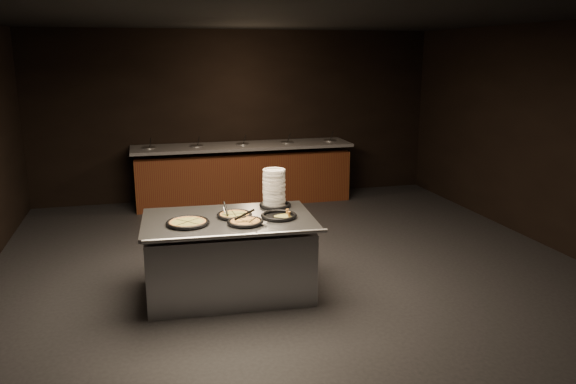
# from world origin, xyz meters

# --- Properties ---
(room) EXTENTS (7.02, 8.02, 2.92)m
(room) POSITION_xyz_m (0.00, 0.00, 1.45)
(room) COLOR black
(room) RESTS_ON ground
(salad_bar) EXTENTS (3.70, 0.83, 1.18)m
(salad_bar) POSITION_xyz_m (0.00, 3.56, 0.44)
(salad_bar) COLOR #502C12
(salad_bar) RESTS_ON ground
(serving_counter) EXTENTS (1.82, 1.23, 0.84)m
(serving_counter) POSITION_xyz_m (-0.83, -0.17, 0.40)
(serving_counter) COLOR #A7AAAE
(serving_counter) RESTS_ON ground
(plate_stack) EXTENTS (0.25, 0.25, 0.42)m
(plate_stack) POSITION_xyz_m (-0.26, 0.16, 1.05)
(plate_stack) COLOR white
(plate_stack) RESTS_ON serving_counter
(pan_veggie_whole) EXTENTS (0.43, 0.43, 0.04)m
(pan_veggie_whole) POSITION_xyz_m (-1.26, -0.30, 0.86)
(pan_veggie_whole) COLOR black
(pan_veggie_whole) RESTS_ON serving_counter
(pan_cheese_whole) EXTENTS (0.37, 0.37, 0.04)m
(pan_cheese_whole) POSITION_xyz_m (-0.76, -0.14, 0.86)
(pan_cheese_whole) COLOR black
(pan_cheese_whole) RESTS_ON serving_counter
(pan_cheese_slices_a) EXTENTS (0.35, 0.35, 0.04)m
(pan_cheese_slices_a) POSITION_xyz_m (-0.26, 0.14, 0.86)
(pan_cheese_slices_a) COLOR black
(pan_cheese_slices_a) RESTS_ON serving_counter
(pan_cheese_slices_b) EXTENTS (0.37, 0.37, 0.04)m
(pan_cheese_slices_b) POSITION_xyz_m (-0.70, -0.42, 0.86)
(pan_cheese_slices_b) COLOR black
(pan_cheese_slices_b) RESTS_ON serving_counter
(pan_veggie_slices) EXTENTS (0.38, 0.38, 0.04)m
(pan_veggie_slices) POSITION_xyz_m (-0.32, -0.29, 0.86)
(pan_veggie_slices) COLOR black
(pan_veggie_slices) RESTS_ON serving_counter
(server_left) EXTENTS (0.09, 0.29, 0.14)m
(server_left) POSITION_xyz_m (-0.85, -0.09, 0.91)
(server_left) COLOR #A7AAAE
(server_left) RESTS_ON serving_counter
(server_right) EXTENTS (0.33, 0.17, 0.16)m
(server_right) POSITION_xyz_m (-0.66, -0.46, 0.92)
(server_right) COLOR #A7AAAE
(server_right) RESTS_ON serving_counter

